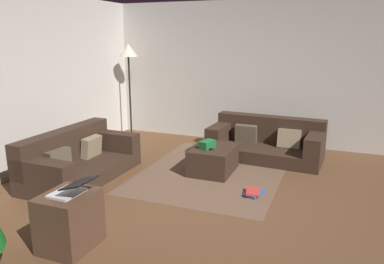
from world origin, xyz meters
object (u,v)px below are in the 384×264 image
object	(u,v)px
couch_left	(77,160)
gift_box	(207,144)
tv_remote	(208,148)
book_stack	(254,193)
couch_right	(267,142)
laptop	(72,189)
ottoman	(213,160)
side_table	(69,221)
corner_lamp	(128,58)

from	to	relation	value
couch_left	gift_box	world-z (taller)	couch_left
tv_remote	book_stack	xyz separation A→B (m)	(-0.51, -0.79, -0.36)
couch_right	laptop	distance (m)	3.66
ottoman	tv_remote	distance (m)	0.23
side_table	laptop	size ratio (longest dim) A/B	1.36
tv_remote	laptop	xyz separation A→B (m)	(-2.35, 0.51, 0.21)
tv_remote	laptop	distance (m)	2.42
laptop	gift_box	bearing A→B (deg)	-11.43
couch_left	side_table	world-z (taller)	couch_left
side_table	book_stack	xyz separation A→B (m)	(1.84, -1.36, -0.24)
couch_left	couch_right	world-z (taller)	couch_left
ottoman	side_table	world-z (taller)	side_table
gift_box	laptop	bearing A→B (deg)	168.57
laptop	corner_lamp	size ratio (longest dim) A/B	0.22
laptop	book_stack	bearing A→B (deg)	-35.24
couch_right	side_table	size ratio (longest dim) A/B	3.41
tv_remote	gift_box	bearing A→B (deg)	74.61
gift_box	side_table	size ratio (longest dim) A/B	0.44
tv_remote	corner_lamp	bearing A→B (deg)	85.76
gift_box	corner_lamp	size ratio (longest dim) A/B	0.13
couch_right	side_table	xyz separation A→B (m)	(-3.45, 1.21, 0.01)
couch_right	laptop	bearing A→B (deg)	75.02
couch_right	gift_box	size ratio (longest dim) A/B	7.71
book_stack	corner_lamp	size ratio (longest dim) A/B	0.18
book_stack	side_table	bearing A→B (deg)	143.55
side_table	ottoman	bearing A→B (deg)	-13.92
book_stack	tv_remote	bearing A→B (deg)	57.15
couch_right	laptop	xyz separation A→B (m)	(-3.45, 1.15, 0.34)
couch_right	side_table	distance (m)	3.66
ottoman	corner_lamp	world-z (taller)	corner_lamp
gift_box	laptop	size ratio (longest dim) A/B	0.60
gift_box	ottoman	bearing A→B (deg)	-41.34
ottoman	laptop	world-z (taller)	laptop
ottoman	couch_right	bearing A→B (deg)	-31.33
couch_left	gift_box	size ratio (longest dim) A/B	7.40
couch_left	tv_remote	world-z (taller)	couch_left
side_table	couch_right	bearing A→B (deg)	-19.34
side_table	book_stack	bearing A→B (deg)	-36.45
couch_right	gift_box	distance (m)	1.27
couch_left	ottoman	world-z (taller)	couch_left
ottoman	gift_box	size ratio (longest dim) A/B	3.18
couch_right	tv_remote	xyz separation A→B (m)	(-1.10, 0.64, 0.13)
couch_right	tv_remote	bearing A→B (deg)	63.21
couch_left	gift_box	distance (m)	1.87
couch_right	laptop	world-z (taller)	laptop
tv_remote	book_stack	size ratio (longest dim) A/B	0.49
couch_right	corner_lamp	world-z (taller)	corner_lamp
book_stack	ottoman	bearing A→B (deg)	50.37
side_table	corner_lamp	size ratio (longest dim) A/B	0.30
side_table	laptop	xyz separation A→B (m)	(-0.00, -0.06, 0.33)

